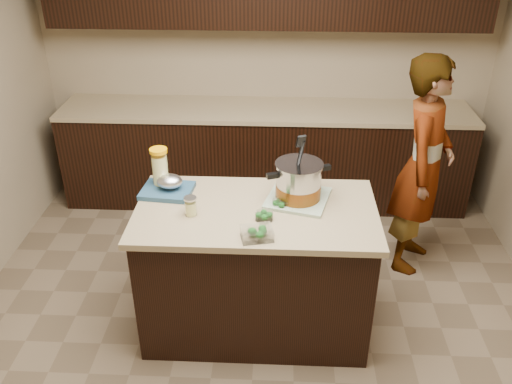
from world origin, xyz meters
TOP-DOWN VIEW (x-y plane):
  - ground_plane at (0.00, 0.00)m, footprint 4.00×4.00m
  - room_shell at (0.00, 0.00)m, footprint 4.04×4.04m
  - back_cabinets at (0.00, 1.74)m, footprint 3.60×0.63m
  - island at (0.00, 0.00)m, footprint 1.46×0.81m
  - dish_towel at (0.25, 0.13)m, footprint 0.44×0.44m
  - stock_pot at (0.25, 0.13)m, footprint 0.40×0.38m
  - lemonade_pitcher at (-0.62, 0.24)m, footprint 0.13×0.13m
  - mason_jar at (-0.38, -0.08)m, footprint 0.09×0.09m
  - broccoli_tub_left at (0.15, 0.03)m, footprint 0.12×0.12m
  - broccoli_tub_right at (0.05, -0.11)m, footprint 0.12×0.12m
  - broccoli_tub_rect at (0.02, -0.30)m, footprint 0.20×0.16m
  - blue_tray at (-0.56, 0.17)m, footprint 0.34×0.28m
  - person at (1.18, 0.77)m, footprint 0.60×0.71m

SIDE VIEW (x-z plane):
  - ground_plane at x=0.00m, z-range 0.00..0.00m
  - island at x=0.00m, z-range 0.00..0.90m
  - person at x=1.18m, z-range 0.00..1.65m
  - dish_towel at x=0.25m, z-range 0.90..0.92m
  - broccoli_tub_left at x=0.15m, z-range 0.90..0.95m
  - broccoli_tub_right at x=0.05m, z-range 0.90..0.95m
  - broccoli_tub_rect at x=0.02m, z-range 0.90..0.96m
  - back_cabinets at x=0.00m, z-range -0.22..2.10m
  - blue_tray at x=-0.56m, z-range 0.88..1.00m
  - mason_jar at x=-0.38m, z-range 0.89..1.02m
  - stock_pot at x=0.25m, z-range 0.81..1.23m
  - lemonade_pitcher at x=-0.62m, z-range 0.89..1.16m
  - room_shell at x=0.00m, z-range 0.35..3.07m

